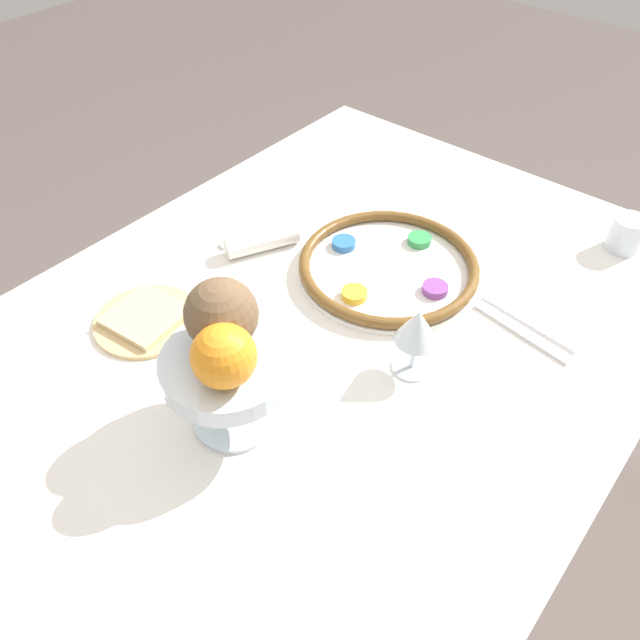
% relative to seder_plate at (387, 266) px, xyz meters
% --- Properties ---
extents(ground_plane, '(8.00, 8.00, 0.00)m').
position_rel_seder_plate_xyz_m(ground_plane, '(0.17, 0.00, -0.76)').
color(ground_plane, '#564C47').
extents(dining_table, '(1.30, 0.97, 0.74)m').
position_rel_seder_plate_xyz_m(dining_table, '(0.17, 0.00, -0.39)').
color(dining_table, white).
rests_on(dining_table, ground_plane).
extents(seder_plate, '(0.33, 0.33, 0.03)m').
position_rel_seder_plate_xyz_m(seder_plate, '(0.00, 0.00, 0.00)').
color(seder_plate, silver).
rests_on(seder_plate, dining_table).
extents(wine_glass, '(0.07, 0.07, 0.12)m').
position_rel_seder_plate_xyz_m(wine_glass, '(0.16, 0.17, 0.07)').
color(wine_glass, silver).
rests_on(wine_glass, dining_table).
extents(fruit_stand, '(0.18, 0.18, 0.13)m').
position_rel_seder_plate_xyz_m(fruit_stand, '(0.41, 0.03, 0.09)').
color(fruit_stand, silver).
rests_on(fruit_stand, dining_table).
extents(orange_fruit, '(0.08, 0.08, 0.08)m').
position_rel_seder_plate_xyz_m(orange_fruit, '(0.44, 0.05, 0.16)').
color(orange_fruit, orange).
rests_on(orange_fruit, fruit_stand).
extents(coconut, '(0.10, 0.10, 0.10)m').
position_rel_seder_plate_xyz_m(coconut, '(0.39, 0.00, 0.17)').
color(coconut, brown).
rests_on(coconut, fruit_stand).
extents(bread_plate, '(0.18, 0.18, 0.02)m').
position_rel_seder_plate_xyz_m(bread_plate, '(0.37, -0.23, -0.01)').
color(bread_plate, tan).
rests_on(bread_plate, dining_table).
extents(napkin_roll, '(0.14, 0.10, 0.04)m').
position_rel_seder_plate_xyz_m(napkin_roll, '(0.10, -0.22, 0.01)').
color(napkin_roll, white).
rests_on(napkin_roll, dining_table).
extents(cup_near, '(0.06, 0.06, 0.07)m').
position_rel_seder_plate_xyz_m(cup_near, '(-0.35, 0.30, 0.02)').
color(cup_near, silver).
rests_on(cup_near, dining_table).
extents(fork_left, '(0.04, 0.18, 0.01)m').
position_rel_seder_plate_xyz_m(fork_left, '(-0.05, 0.26, -0.01)').
color(fork_left, silver).
rests_on(fork_left, dining_table).
extents(fork_right, '(0.05, 0.18, 0.01)m').
position_rel_seder_plate_xyz_m(fork_right, '(-0.02, 0.26, -0.01)').
color(fork_right, silver).
rests_on(fork_right, dining_table).
extents(spoon, '(0.16, 0.07, 0.01)m').
position_rel_seder_plate_xyz_m(spoon, '(0.07, -0.26, -0.01)').
color(spoon, silver).
rests_on(spoon, dining_table).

